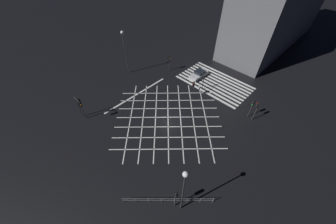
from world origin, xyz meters
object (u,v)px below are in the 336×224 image
Objects in this scene: traffic_light_sw_main at (257,108)px; waiting_car at (199,74)px; traffic_light_median_south at (198,83)px; street_lamp_west at (184,186)px; traffic_light_ne_cross at (81,105)px; traffic_light_nw_cross at (176,197)px; traffic_light_ne_main at (79,105)px; street_lamp_east at (124,43)px; traffic_light_sw_cross at (252,105)px; traffic_light_se_main at (170,60)px.

waiting_car is (13.01, -3.42, -1.92)m from traffic_light_sw_main.
traffic_light_median_south is 19.79m from street_lamp_west.
traffic_light_nw_cross is at bearing -89.01° from traffic_light_ne_cross.
street_lamp_west is at bearing 33.50° from traffic_light_median_south.
traffic_light_median_south is 0.84× the size of traffic_light_ne_cross.
traffic_light_median_south is 0.77× the size of waiting_car.
traffic_light_median_south is 0.78× the size of traffic_light_ne_main.
traffic_light_nw_cross is 0.39× the size of street_lamp_east.
street_lamp_east is (24.12, 5.49, 3.71)m from traffic_light_sw_main.
waiting_car is at bearing -56.70° from street_lamp_west.
traffic_light_sw_cross is at bearing -45.08° from traffic_light_ne_cross.
traffic_light_sw_main reaches higher than traffic_light_median_south.
traffic_light_sw_main is at bearing -2.62° from traffic_light_se_main.
traffic_light_median_south is at bearing 31.69° from traffic_light_nw_cross.
traffic_light_se_main is at bearing -130.60° from street_lamp_east.
traffic_light_ne_main is 0.99× the size of waiting_car.
traffic_light_sw_main is 0.89× the size of traffic_light_ne_cross.
street_lamp_east is at bearing -130.60° from traffic_light_se_main.
traffic_light_sw_cross is 1.01× the size of traffic_light_sw_main.
traffic_light_median_south is at bearing -27.47° from traffic_light_ne_cross.
traffic_light_ne_main is 1.20× the size of traffic_light_sw_main.
traffic_light_ne_cross reaches higher than waiting_car.
traffic_light_sw_cross is at bearing -85.33° from street_lamp_west.
traffic_light_sw_cross is at bearing -166.59° from street_lamp_east.
street_lamp_east reaches higher than traffic_light_ne_main.
traffic_light_ne_cross is 19.71m from street_lamp_west.
street_lamp_east is (5.44, 6.35, 3.85)m from traffic_light_se_main.
traffic_light_ne_cross reaches higher than traffic_light_sw_main.
traffic_light_ne_cross is at bearing 1.43° from street_lamp_west.
traffic_light_ne_cross is at bearing -45.08° from traffic_light_sw_cross.
street_lamp_west is at bearing 2.14° from traffic_light_ne_main.
traffic_light_nw_cross is 0.77× the size of waiting_car.
traffic_light_ne_main is (8.48, 16.99, 0.62)m from traffic_light_median_south.
traffic_light_ne_cross is at bearing 43.63° from traffic_light_sw_main.
traffic_light_nw_cross is 27.32m from street_lamp_east.
traffic_light_sw_cross is (-17.82, -18.23, -0.54)m from traffic_light_ne_main.
traffic_light_sw_main is (0.06, -17.59, 0.15)m from traffic_light_nw_cross.
traffic_light_sw_main is at bearing -46.37° from traffic_light_ne_cross.
traffic_light_ne_cross reaches higher than traffic_light_nw_cross.
traffic_light_ne_cross reaches higher than traffic_light_median_south.
waiting_car is (13.70, -20.85, -5.15)m from street_lamp_west.
traffic_light_nw_cross is 1.00× the size of traffic_light_se_main.
traffic_light_nw_cross is 19.31m from traffic_light_median_south.
street_lamp_east is at bearing 12.83° from traffic_light_sw_main.
traffic_light_ne_main is at bearing 113.72° from street_lamp_east.
traffic_light_sw_cross reaches higher than traffic_light_sw_main.
traffic_light_nw_cross is 1.00× the size of traffic_light_median_south.
traffic_light_ne_cross reaches higher than traffic_light_se_main.
traffic_light_ne_main is 25.50m from traffic_light_sw_cross.
traffic_light_ne_main is 0.42m from traffic_light_ne_cross.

